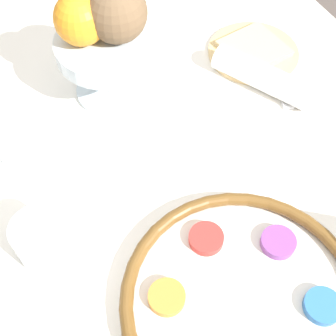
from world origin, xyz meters
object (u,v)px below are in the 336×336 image
(orange_fruit, at_px, (80,19))
(napkin_roll, at_px, (262,76))
(cup_far, at_px, (15,137))
(cup_near, at_px, (41,241))
(seder_plate, at_px, (244,302))
(fruit_stand, at_px, (108,54))
(coconut, at_px, (116,12))
(bread_plate, at_px, (254,51))

(orange_fruit, bearing_deg, napkin_roll, -114.03)
(cup_far, bearing_deg, cup_near, 174.45)
(orange_fruit, height_order, cup_near, orange_fruit)
(cup_far, bearing_deg, seder_plate, -153.62)
(fruit_stand, xyz_separation_m, coconut, (-0.01, -0.02, 0.08))
(coconut, height_order, bread_plate, coconut)
(fruit_stand, height_order, napkin_roll, fruit_stand)
(seder_plate, bearing_deg, cup_near, 47.65)
(orange_fruit, relative_size, cup_near, 1.12)
(seder_plate, xyz_separation_m, fruit_stand, (0.47, 0.00, 0.08))
(orange_fruit, xyz_separation_m, cup_far, (-0.08, 0.17, -0.13))
(bread_plate, height_order, napkin_roll, napkin_roll)
(coconut, distance_m, bread_plate, 0.32)
(napkin_roll, relative_size, cup_far, 2.50)
(orange_fruit, bearing_deg, fruit_stand, -112.62)
(cup_near, bearing_deg, cup_far, -5.55)
(seder_plate, height_order, napkin_roll, napkin_roll)
(fruit_stand, height_order, orange_fruit, orange_fruit)
(bread_plate, distance_m, cup_far, 0.50)
(coconut, bearing_deg, seder_plate, 177.43)
(orange_fruit, relative_size, napkin_roll, 0.45)
(bread_plate, height_order, cup_near, cup_near)
(napkin_roll, bearing_deg, coconut, 64.84)
(orange_fruit, xyz_separation_m, napkin_roll, (-0.13, -0.29, -0.14))
(fruit_stand, height_order, bread_plate, fruit_stand)
(fruit_stand, relative_size, coconut, 1.77)
(seder_plate, height_order, fruit_stand, fruit_stand)
(coconut, xyz_separation_m, napkin_roll, (-0.11, -0.24, -0.15))
(seder_plate, xyz_separation_m, coconut, (0.46, -0.02, 0.16))
(seder_plate, distance_m, fruit_stand, 0.47)
(seder_plate, distance_m, coconut, 0.49)
(coconut, bearing_deg, bread_plate, -95.94)
(orange_fruit, relative_size, bread_plate, 0.48)
(fruit_stand, distance_m, cup_far, 0.22)
(coconut, bearing_deg, orange_fruit, 70.99)
(seder_plate, height_order, cup_far, cup_far)
(napkin_roll, xyz_separation_m, cup_near, (-0.15, 0.48, 0.01))
(coconut, distance_m, napkin_roll, 0.30)
(orange_fruit, height_order, cup_far, orange_fruit)
(orange_fruit, bearing_deg, coconut, -109.01)
(bread_plate, xyz_separation_m, cup_far, (-0.03, 0.50, 0.03))
(fruit_stand, bearing_deg, bread_plate, -96.48)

